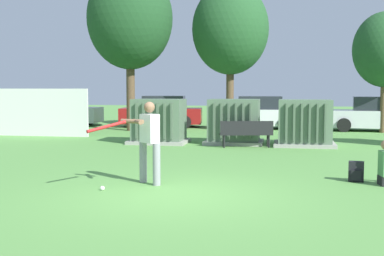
{
  "coord_description": "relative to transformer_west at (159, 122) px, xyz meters",
  "views": [
    {
      "loc": [
        2.04,
        -9.2,
        2.03
      ],
      "look_at": [
        -0.3,
        3.5,
        1.0
      ],
      "focal_mm": 47.2,
      "sensor_mm": 36.0,
      "label": 1
    }
  ],
  "objects": [
    {
      "name": "fence_panel",
      "position": [
        -5.87,
        1.75,
        0.21
      ],
      "size": [
        4.8,
        0.12,
        2.0
      ],
      "primitive_type": "cube",
      "color": "silver",
      "rests_on": "ground"
    },
    {
      "name": "sports_ball",
      "position": [
        1.01,
        -8.57,
        -0.74
      ],
      "size": [
        0.09,
        0.09,
        0.09
      ],
      "primitive_type": "sphere",
      "color": "white",
      "rests_on": "ground"
    },
    {
      "name": "parked_car_leftmost",
      "position": [
        -7.35,
        7.68,
        -0.04
      ],
      "size": [
        4.27,
        2.06,
        1.62
      ],
      "color": "#B2B2B7",
      "rests_on": "ground"
    },
    {
      "name": "parked_car_rightmost",
      "position": [
        8.66,
        6.85,
        -0.04
      ],
      "size": [
        4.35,
        2.25,
        1.62
      ],
      "color": "silver",
      "rests_on": "ground"
    },
    {
      "name": "parked_car_right_of_center",
      "position": [
        3.19,
        7.35,
        -0.04
      ],
      "size": [
        4.34,
        2.22,
        1.62
      ],
      "color": "silver",
      "rests_on": "ground"
    },
    {
      "name": "park_bench",
      "position": [
        3.27,
        -0.82,
        -0.25
      ],
      "size": [
        1.84,
        0.77,
        0.92
      ],
      "color": "black",
      "rests_on": "ground"
    },
    {
      "name": "ground_plane",
      "position": [
        2.51,
        -8.75,
        -0.79
      ],
      "size": [
        96.0,
        96.0,
        0.0
      ],
      "primitive_type": "plane",
      "color": "#5B9947"
    },
    {
      "name": "transformer_west",
      "position": [
        0.0,
        0.0,
        0.0
      ],
      "size": [
        2.1,
        1.7,
        1.62
      ],
      "color": "#9E9B93",
      "rests_on": "ground"
    },
    {
      "name": "parked_car_left_of_center",
      "position": [
        -1.76,
        7.59,
        -0.04
      ],
      "size": [
        4.37,
        2.29,
        1.62
      ],
      "color": "maroon",
      "rests_on": "ground"
    },
    {
      "name": "backpack",
      "position": [
        6.09,
        -6.67,
        -0.57
      ],
      "size": [
        0.35,
        0.3,
        0.44
      ],
      "color": "black",
      "rests_on": "ground"
    },
    {
      "name": "transformer_mid_west",
      "position": [
        2.73,
        0.32,
        0.0
      ],
      "size": [
        2.1,
        1.7,
        1.62
      ],
      "color": "#9E9B93",
      "rests_on": "ground"
    },
    {
      "name": "tree_left",
      "position": [
        -2.66,
        5.05,
        4.46
      ],
      "size": [
        4.0,
        4.0,
        7.65
      ],
      "color": "brown",
      "rests_on": "ground"
    },
    {
      "name": "batter",
      "position": [
        1.72,
        -7.77,
        0.19
      ],
      "size": [
        1.22,
        1.4,
        1.74
      ],
      "color": "gray",
      "rests_on": "ground"
    },
    {
      "name": "transformer_mid_east",
      "position": [
        5.23,
        0.08,
        0.0
      ],
      "size": [
        2.1,
        1.7,
        1.62
      ],
      "color": "#9E9B93",
      "rests_on": "ground"
    },
    {
      "name": "tree_center_left",
      "position": [
        1.9,
        6.58,
        4.05
      ],
      "size": [
        3.69,
        3.69,
        7.06
      ],
      "color": "brown",
      "rests_on": "ground"
    }
  ]
}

